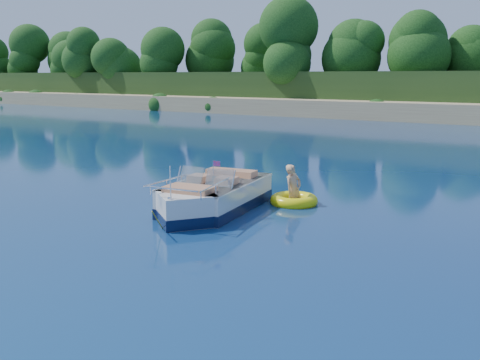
% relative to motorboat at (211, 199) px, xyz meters
% --- Properties ---
extents(ground, '(160.00, 160.00, 0.00)m').
position_rel_motorboat_xyz_m(ground, '(-0.22, -2.98, -0.34)').
color(ground, '#0A184A').
rests_on(ground, ground).
extents(treeline, '(150.00, 7.12, 8.19)m').
position_rel_motorboat_xyz_m(treeline, '(-0.18, 38.04, 5.20)').
color(treeline, black).
rests_on(treeline, ground).
extents(motorboat, '(2.38, 5.28, 1.77)m').
position_rel_motorboat_xyz_m(motorboat, '(0.00, 0.00, 0.00)').
color(motorboat, white).
rests_on(motorboat, ground).
extents(tow_tube, '(1.80, 1.80, 0.36)m').
position_rel_motorboat_xyz_m(tow_tube, '(1.48, 2.01, -0.25)').
color(tow_tube, '#F3EA0C').
rests_on(tow_tube, ground).
extents(boy, '(0.56, 0.90, 1.64)m').
position_rel_motorboat_xyz_m(boy, '(1.49, 2.01, -0.34)').
color(boy, tan).
rests_on(boy, ground).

